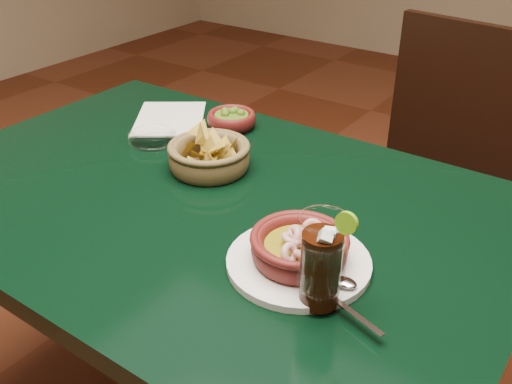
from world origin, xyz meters
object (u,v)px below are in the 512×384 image
Objects in this scene: dining_table at (206,235)px; dining_chair at (428,183)px; chip_basket at (209,156)px; cola_drink at (321,263)px; shrimp_plate at (299,251)px.

dining_table is 0.76m from dining_chair.
chip_basket is (-0.05, 0.09, 0.13)m from dining_table.
chip_basket is 0.46m from cola_drink.
shrimp_plate is 1.47× the size of chip_basket.
dining_table is at bearing 162.05° from shrimp_plate.
dining_table is 0.41m from cola_drink.
chip_basket is (-0.33, 0.17, 0.00)m from shrimp_plate.
dining_chair reaches higher than dining_table.
dining_chair is 3.17× the size of shrimp_plate.
dining_table is at bearing -57.93° from chip_basket.
dining_chair is at bearing 93.61° from shrimp_plate.
dining_table is 5.90× the size of chip_basket.
dining_chair is (0.22, 0.71, -0.13)m from dining_table.
cola_drink is (0.12, -0.86, 0.30)m from dining_chair.
cola_drink is (0.07, -0.06, 0.04)m from shrimp_plate.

